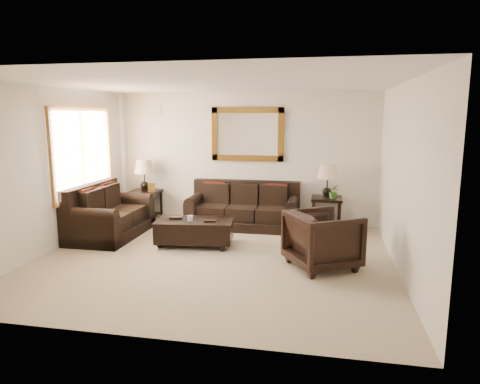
% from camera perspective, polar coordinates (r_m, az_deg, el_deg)
% --- Properties ---
extents(room, '(5.51, 5.01, 2.71)m').
position_cam_1_polar(room, '(6.52, -3.58, 2.42)').
color(room, gray).
rests_on(room, ground).
extents(window, '(0.07, 1.96, 1.66)m').
position_cam_1_polar(window, '(8.39, -20.18, 4.90)').
color(window, white).
rests_on(window, room).
extents(mirror, '(1.50, 0.06, 1.10)m').
position_cam_1_polar(mirror, '(8.86, 0.99, 7.70)').
color(mirror, '#4C2F0F').
rests_on(mirror, room).
extents(air_vent, '(0.25, 0.02, 0.18)m').
position_cam_1_polar(air_vent, '(9.42, -11.19, 10.70)').
color(air_vent, '#999999').
rests_on(air_vent, room).
extents(sofa, '(2.21, 0.95, 0.90)m').
position_cam_1_polar(sofa, '(8.67, 0.50, -2.51)').
color(sofa, black).
rests_on(sofa, room).
extents(loveseat, '(1.03, 1.74, 0.98)m').
position_cam_1_polar(loveseat, '(8.35, -17.25, -3.23)').
color(loveseat, black).
rests_on(loveseat, room).
extents(end_table_left, '(0.60, 0.60, 1.32)m').
position_cam_1_polar(end_table_left, '(9.29, -12.59, 1.43)').
color(end_table_left, black).
rests_on(end_table_left, room).
extents(end_table_right, '(0.59, 0.59, 1.30)m').
position_cam_1_polar(end_table_right, '(8.53, 11.54, 0.65)').
color(end_table_right, black).
rests_on(end_table_right, room).
extents(coffee_table, '(1.40, 0.87, 0.56)m').
position_cam_1_polar(coffee_table, '(7.49, -6.06, -4.97)').
color(coffee_table, black).
rests_on(coffee_table, room).
extents(armchair, '(1.19, 1.21, 0.93)m').
position_cam_1_polar(armchair, '(6.43, 10.98, -5.91)').
color(armchair, black).
rests_on(armchair, floor).
extents(potted_plant, '(0.34, 0.35, 0.22)m').
position_cam_1_polar(potted_plant, '(8.44, 12.40, -0.14)').
color(potted_plant, '#2C5B1F').
rests_on(potted_plant, end_table_right).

